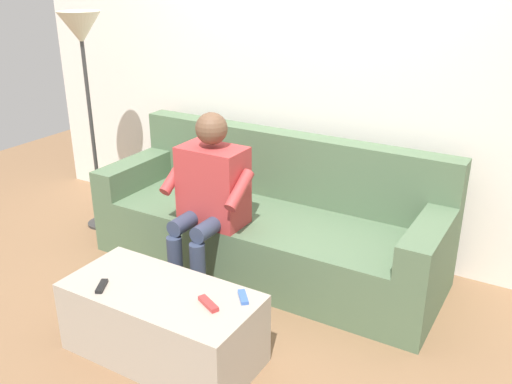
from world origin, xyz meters
name	(u,v)px	position (x,y,z in m)	size (l,w,h in m)	color
ground_plane	(211,313)	(0.00, 0.60, 0.00)	(8.00, 8.00, 0.00)	#846042
back_wall	(307,77)	(0.00, -0.68, 1.27)	(5.07, 0.06, 2.54)	silver
couch	(269,225)	(0.00, -0.14, 0.31)	(2.46, 0.85, 0.91)	#516B4C
coffee_table	(162,323)	(0.00, 1.06, 0.21)	(1.07, 0.51, 0.42)	#A89E8E
person_solo_seated	(209,191)	(0.23, 0.26, 0.66)	(0.58, 0.51, 1.17)	#B23838
remote_blue	(243,297)	(-0.43, 0.90, 0.43)	(0.12, 0.04, 0.02)	#3860B7
remote_red	(208,304)	(-0.31, 1.05, 0.43)	(0.15, 0.04, 0.02)	#B73333
remote_black	(102,286)	(0.28, 1.20, 0.43)	(0.13, 0.04, 0.02)	black
floor_lamp	(82,43)	(1.53, -0.01, 1.48)	(0.32, 0.32, 1.71)	#2D2D2D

